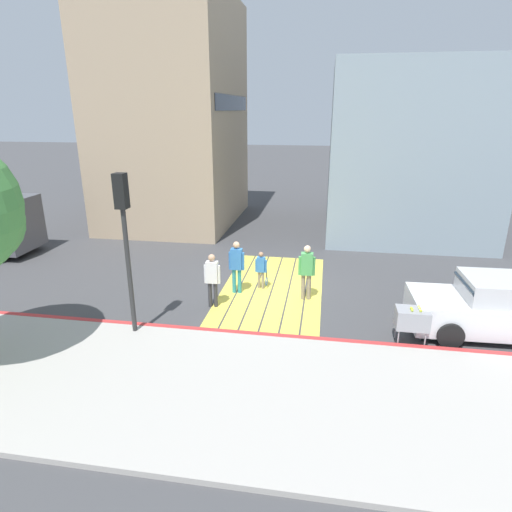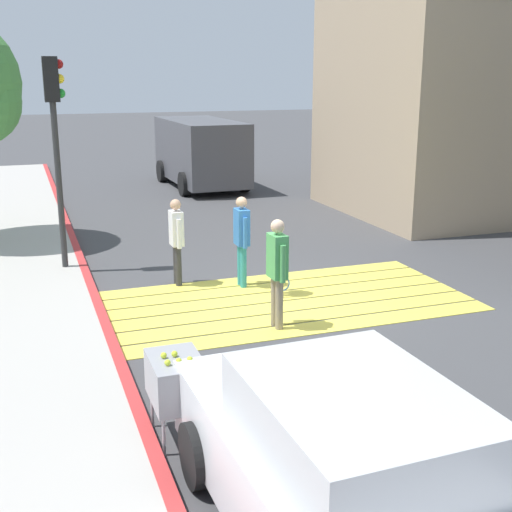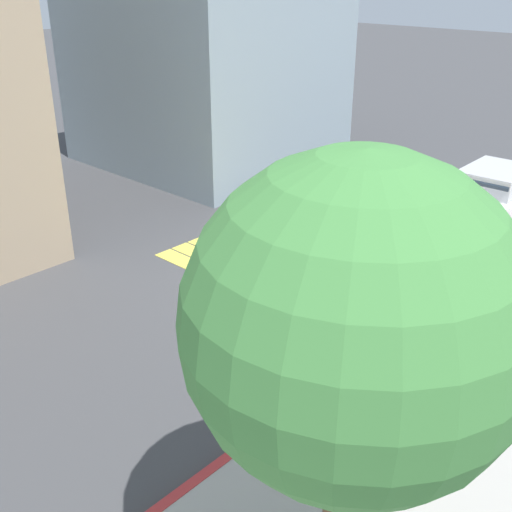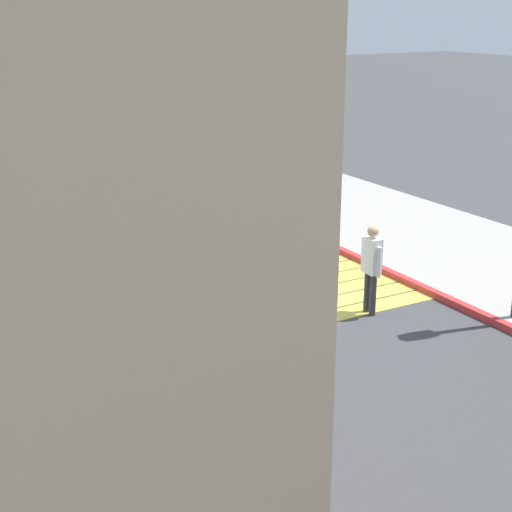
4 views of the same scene
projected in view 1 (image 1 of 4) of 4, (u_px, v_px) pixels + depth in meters
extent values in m
plane|color=#424244|center=(272.00, 289.00, 14.24)|extent=(120.00, 120.00, 0.00)
cube|color=#EAD64C|center=(314.00, 291.00, 14.03)|extent=(6.40, 0.50, 0.01)
cube|color=#EAD64C|center=(297.00, 290.00, 14.12)|extent=(6.40, 0.50, 0.01)
cube|color=#EAD64C|center=(280.00, 289.00, 14.20)|extent=(6.40, 0.50, 0.01)
cube|color=#EAD64C|center=(264.00, 288.00, 14.29)|extent=(6.40, 0.50, 0.01)
cube|color=#EAD64C|center=(248.00, 287.00, 14.37)|extent=(6.40, 0.50, 0.01)
cube|color=#EAD64C|center=(232.00, 286.00, 14.45)|extent=(6.40, 0.50, 0.01)
cube|color=#ADA8A0|center=(239.00, 391.00, 9.00)|extent=(4.80, 40.00, 0.12)
cube|color=#BC3333|center=(257.00, 335.00, 11.19)|extent=(0.16, 40.00, 0.13)
cube|color=tan|center=(174.00, 115.00, 21.36)|extent=(8.00, 6.00, 10.80)
cube|color=#232B38|center=(233.00, 103.00, 20.73)|extent=(6.80, 0.03, 0.70)
cube|color=#8C9EA8|center=(406.00, 151.00, 20.16)|extent=(8.00, 7.00, 7.58)
cube|color=#232B38|center=(487.00, 144.00, 19.49)|extent=(6.80, 0.03, 0.70)
cube|color=white|center=(495.00, 313.00, 11.25)|extent=(1.92, 4.35, 0.80)
cube|color=silver|center=(506.00, 289.00, 11.01)|extent=(1.59, 2.11, 0.60)
cube|color=#1E2833|center=(468.00, 290.00, 11.14)|extent=(1.48, 0.37, 0.49)
cylinder|color=black|center=(432.00, 305.00, 12.33)|extent=(0.24, 0.67, 0.66)
cylinder|color=black|center=(450.00, 335.00, 10.67)|extent=(0.24, 0.67, 0.66)
cube|color=#19232D|center=(26.00, 215.00, 16.98)|extent=(1.89, 0.10, 0.70)
cylinder|color=black|center=(27.00, 238.00, 18.50)|extent=(0.28, 0.81, 0.80)
cylinder|color=#2D2D2D|center=(129.00, 275.00, 10.82)|extent=(0.12, 0.12, 3.40)
cube|color=black|center=(121.00, 191.00, 10.14)|extent=(0.28, 0.28, 0.84)
sphere|color=maroon|center=(123.00, 178.00, 10.19)|extent=(0.18, 0.18, 0.18)
sphere|color=yellow|center=(124.00, 189.00, 10.28)|extent=(0.18, 0.18, 0.18)
sphere|color=#188429|center=(125.00, 201.00, 10.37)|extent=(0.18, 0.18, 0.18)
cube|color=#99999E|center=(412.00, 318.00, 10.72)|extent=(0.56, 0.80, 0.50)
cylinder|color=#99999E|center=(396.00, 330.00, 11.13)|extent=(0.04, 0.04, 0.45)
cylinder|color=#99999E|center=(398.00, 339.00, 10.71)|extent=(0.04, 0.04, 0.45)
cylinder|color=#99999E|center=(421.00, 332.00, 11.03)|extent=(0.04, 0.04, 0.45)
cylinder|color=#99999E|center=(425.00, 341.00, 10.61)|extent=(0.04, 0.04, 0.45)
sphere|color=#CCE033|center=(421.00, 311.00, 10.49)|extent=(0.07, 0.07, 0.07)
sphere|color=#CCE033|center=(420.00, 309.00, 10.60)|extent=(0.07, 0.07, 0.07)
sphere|color=#CCE033|center=(419.00, 306.00, 10.71)|extent=(0.07, 0.07, 0.07)
sphere|color=#CCE033|center=(412.00, 310.00, 10.52)|extent=(0.07, 0.07, 0.07)
sphere|color=#CCE033|center=(411.00, 308.00, 10.63)|extent=(0.07, 0.07, 0.07)
cylinder|color=#333338|center=(210.00, 294.00, 12.85)|extent=(0.12, 0.12, 0.79)
cylinder|color=#333338|center=(216.00, 295.00, 12.83)|extent=(0.12, 0.12, 0.79)
cube|color=white|center=(212.00, 272.00, 12.61)|extent=(0.22, 0.35, 0.66)
sphere|color=tan|center=(212.00, 258.00, 12.46)|extent=(0.20, 0.20, 0.20)
cylinder|color=white|center=(205.00, 274.00, 12.66)|extent=(0.09, 0.09, 0.56)
cylinder|color=white|center=(219.00, 275.00, 12.60)|extent=(0.09, 0.09, 0.56)
cylinder|color=gray|center=(303.00, 287.00, 13.34)|extent=(0.13, 0.13, 0.84)
cylinder|color=gray|center=(309.00, 287.00, 13.32)|extent=(0.13, 0.13, 0.84)
cube|color=#4CA559|center=(307.00, 264.00, 13.08)|extent=(0.24, 0.37, 0.70)
sphere|color=beige|center=(307.00, 249.00, 12.93)|extent=(0.22, 0.22, 0.22)
cylinder|color=#4CA559|center=(300.00, 266.00, 13.13)|extent=(0.09, 0.09, 0.59)
cylinder|color=#4CA559|center=(314.00, 266.00, 13.08)|extent=(0.09, 0.09, 0.59)
cylinder|color=teal|center=(234.00, 281.00, 13.83)|extent=(0.12, 0.12, 0.82)
cylinder|color=teal|center=(240.00, 281.00, 13.80)|extent=(0.12, 0.12, 0.82)
cube|color=#3372BF|center=(236.00, 259.00, 13.57)|extent=(0.23, 0.36, 0.68)
sphere|color=tan|center=(236.00, 245.00, 13.42)|extent=(0.21, 0.21, 0.21)
cylinder|color=#3372BF|center=(230.00, 261.00, 13.63)|extent=(0.09, 0.09, 0.58)
cylinder|color=#3372BF|center=(243.00, 261.00, 13.56)|extent=(0.09, 0.09, 0.58)
cylinder|color=gray|center=(259.00, 280.00, 14.18)|extent=(0.09, 0.09, 0.60)
cylinder|color=gray|center=(263.00, 280.00, 14.15)|extent=(0.09, 0.09, 0.60)
cube|color=#3372BF|center=(261.00, 264.00, 13.98)|extent=(0.18, 0.28, 0.50)
sphere|color=#9E7051|center=(261.00, 254.00, 13.87)|extent=(0.16, 0.16, 0.16)
cylinder|color=#3372BF|center=(256.00, 266.00, 14.04)|extent=(0.07, 0.07, 0.43)
cylinder|color=#3372BF|center=(266.00, 266.00, 13.96)|extent=(0.07, 0.07, 0.43)
cylinder|color=black|center=(267.00, 274.00, 14.08)|extent=(0.03, 0.03, 0.28)
torus|color=blue|center=(267.00, 281.00, 14.16)|extent=(0.29, 0.05, 0.28)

